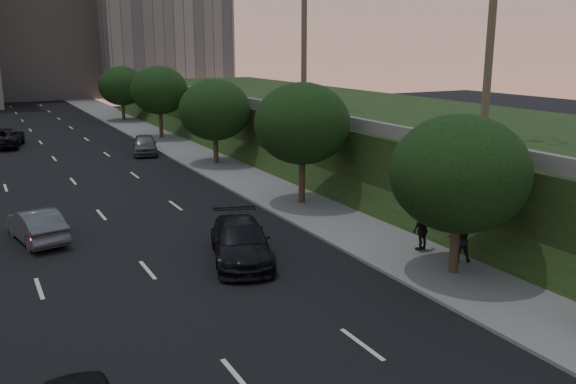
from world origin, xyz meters
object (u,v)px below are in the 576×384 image
sedan_far_right (145,144)px  pedestrian_b (460,239)px  pedestrian_c (423,230)px  sedan_mid_left (36,225)px  sedan_far_left (4,138)px  sedan_near_right (241,242)px

sedan_far_right → pedestrian_b: (4.54, -30.93, 0.30)m
sedan_far_right → pedestrian_c: (4.09, -29.19, 0.27)m
sedan_mid_left → sedan_far_left: sedan_far_left is taller
sedan_near_right → sedan_far_right: sedan_near_right is taller
sedan_far_left → sedan_near_right: sedan_far_left is taller
sedan_mid_left → pedestrian_b: bearing=132.7°
sedan_far_left → sedan_far_right: bearing=149.6°
sedan_near_right → pedestrian_b: bearing=-13.6°
sedan_far_left → pedestrian_c: 40.70m
sedan_mid_left → sedan_far_left: size_ratio=0.77×
sedan_far_left → pedestrian_b: bearing=122.1°
sedan_far_left → pedestrian_b: 42.50m
sedan_near_right → pedestrian_b: pedestrian_b is taller
sedan_mid_left → sedan_near_right: size_ratio=0.81×
sedan_mid_left → pedestrian_c: pedestrian_c is taller
sedan_far_right → sedan_mid_left: bearing=-103.8°
sedan_mid_left → sedan_far_right: sedan_far_right is taller
sedan_far_left → sedan_near_right: 36.09m
sedan_mid_left → pedestrian_b: pedestrian_b is taller
sedan_near_right → sedan_far_left: bearing=118.1°
sedan_far_right → pedestrian_b: size_ratio=2.46×
sedan_far_right → pedestrian_b: bearing=-68.1°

